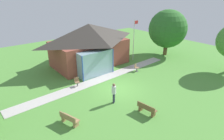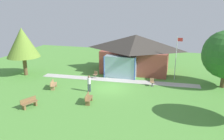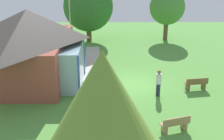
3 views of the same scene
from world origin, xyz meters
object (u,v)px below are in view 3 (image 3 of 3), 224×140
bench_mid_left (175,124)px  tree_east_hedge (88,7)px  bench_front_center (196,84)px  patio_chair_west (86,97)px  flagpole (70,24)px  patio_chair_lawn_spare (104,59)px  tree_far_east (167,7)px  visitor_strolling_lawn (159,81)px  tree_west_hedge (103,119)px  pavilion (31,43)px

bench_mid_left → tree_east_hedge: 18.70m
bench_front_center → patio_chair_west: 7.35m
flagpole → patio_chair_west: size_ratio=6.04×
patio_chair_lawn_spare → patio_chair_west: size_ratio=1.00×
bench_mid_left → tree_far_east: bearing=63.4°
bench_mid_left → bench_front_center: (5.02, -2.48, 0.00)m
patio_chair_lawn_spare → visitor_strolling_lawn: (-6.10, -3.48, 0.61)m
bench_front_center → patio_chair_west: (-1.89, 7.10, 0.01)m
tree_west_hedge → tree_east_hedge: bearing=4.7°
tree_far_east → tree_west_hedge: 24.80m
flagpole → tree_east_hedge: size_ratio=0.84×
patio_chair_lawn_spare → visitor_strolling_lawn: visitor_strolling_lawn is taller
pavilion → bench_mid_left: pavilion is taller
visitor_strolling_lawn → tree_far_east: 14.55m
flagpole → tree_east_hedge: 5.30m
patio_chair_lawn_spare → bench_mid_left: bearing=1.2°
bench_front_center → tree_far_east: (13.05, -0.37, 3.10)m
tree_far_east → patio_chair_lawn_spare: bearing=140.5°
bench_front_center → patio_chair_west: size_ratio=1.80×
bench_mid_left → tree_far_east: (18.07, -2.85, 3.10)m
pavilion → visitor_strolling_lawn: pavilion is taller
visitor_strolling_lawn → pavilion: bearing=-144.1°
patio_chair_west → tree_east_hedge: bearing=-166.2°
flagpole → bench_front_center: (-7.50, -9.10, -2.48)m
bench_front_center → tree_west_hedge: bearing=-126.9°
tree_west_hedge → flagpole: bearing=9.8°
pavilion → visitor_strolling_lawn: 9.21m
pavilion → bench_mid_left: size_ratio=6.07×
flagpole → patio_chair_lawn_spare: flagpole is taller
pavilion → patio_chair_west: (-4.09, -4.08, -2.17)m
pavilion → bench_front_center: 11.60m
bench_front_center → patio_chair_west: patio_chair_west is taller
flagpole → patio_chair_lawn_spare: (-2.37, -2.95, -2.47)m
tree_far_east → bench_mid_left: bearing=171.1°
pavilion → tree_east_hedge: (10.39, -3.33, 1.07)m
pavilion → patio_chair_lawn_spare: 6.21m
flagpole → visitor_strolling_lawn: (-8.46, -6.43, -1.86)m
bench_front_center → visitor_strolling_lawn: size_ratio=0.89×
bench_front_center → visitor_strolling_lawn: visitor_strolling_lawn is taller
flagpole → tree_far_east: tree_far_east is taller
tree_west_hedge → bench_mid_left: bearing=-30.1°
patio_chair_lawn_spare → tree_far_east: 10.71m
flagpole → patio_chair_lawn_spare: size_ratio=6.04×
flagpole → patio_chair_lawn_spare: 4.51m
patio_chair_west → visitor_strolling_lawn: size_ratio=0.49×
flagpole → patio_chair_west: (-9.39, -2.00, -2.47)m
tree_east_hedge → tree_west_hedge: (-23.52, -1.95, 0.51)m
pavilion → bench_mid_left: bearing=-129.7°
bench_front_center → flagpole: bearing=132.0°
patio_chair_west → tree_west_hedge: tree_west_hedge is taller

